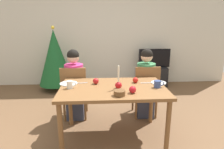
# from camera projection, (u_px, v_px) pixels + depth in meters

# --- Properties ---
(ground_plane) EXTENTS (7.68, 7.68, 0.00)m
(ground_plane) POSITION_uv_depth(u_px,v_px,m) (113.00, 137.00, 2.80)
(ground_plane) COLOR brown
(back_wall) EXTENTS (6.40, 0.10, 2.60)m
(back_wall) POSITION_uv_depth(u_px,v_px,m) (106.00, 34.00, 4.97)
(back_wall) COLOR beige
(back_wall) RESTS_ON ground
(dining_table) EXTENTS (1.40, 0.90, 0.75)m
(dining_table) POSITION_uv_depth(u_px,v_px,m) (113.00, 93.00, 2.63)
(dining_table) COLOR brown
(dining_table) RESTS_ON ground
(chair_left) EXTENTS (0.40, 0.40, 0.90)m
(chair_left) POSITION_uv_depth(u_px,v_px,m) (75.00, 90.00, 3.22)
(chair_left) COLOR brown
(chair_left) RESTS_ON ground
(chair_right) EXTENTS (0.40, 0.40, 0.90)m
(chair_right) POSITION_uv_depth(u_px,v_px,m) (146.00, 88.00, 3.29)
(chair_right) COLOR brown
(chair_right) RESTS_ON ground
(person_left_child) EXTENTS (0.30, 0.30, 1.17)m
(person_left_child) POSITION_uv_depth(u_px,v_px,m) (75.00, 86.00, 3.24)
(person_left_child) COLOR #33384C
(person_left_child) RESTS_ON ground
(person_right_child) EXTENTS (0.30, 0.30, 1.17)m
(person_right_child) POSITION_uv_depth(u_px,v_px,m) (145.00, 84.00, 3.31)
(person_right_child) COLOR #33384C
(person_right_child) RESTS_ON ground
(tv_stand) EXTENTS (0.64, 0.40, 0.48)m
(tv_stand) POSITION_uv_depth(u_px,v_px,m) (153.00, 76.00, 5.03)
(tv_stand) COLOR black
(tv_stand) RESTS_ON ground
(tv) EXTENTS (0.79, 0.05, 0.46)m
(tv) POSITION_uv_depth(u_px,v_px,m) (154.00, 58.00, 4.91)
(tv) COLOR black
(tv) RESTS_ON tv_stand
(christmas_tree) EXTENTS (0.80, 0.80, 1.51)m
(christmas_tree) POSITION_uv_depth(u_px,v_px,m) (55.00, 57.00, 4.59)
(christmas_tree) COLOR brown
(christmas_tree) RESTS_ON ground
(candle_centerpiece) EXTENTS (0.09, 0.09, 0.30)m
(candle_centerpiece) POSITION_uv_depth(u_px,v_px,m) (118.00, 84.00, 2.53)
(candle_centerpiece) COLOR red
(candle_centerpiece) RESTS_ON dining_table
(plate_left) EXTENTS (0.24, 0.24, 0.01)m
(plate_left) POSITION_uv_depth(u_px,v_px,m) (69.00, 83.00, 2.75)
(plate_left) COLOR silver
(plate_left) RESTS_ON dining_table
(plate_right) EXTENTS (0.21, 0.21, 0.01)m
(plate_right) POSITION_uv_depth(u_px,v_px,m) (159.00, 83.00, 2.78)
(plate_right) COLOR white
(plate_right) RESTS_ON dining_table
(mug_left) EXTENTS (0.12, 0.08, 0.10)m
(mug_left) POSITION_uv_depth(u_px,v_px,m) (70.00, 85.00, 2.55)
(mug_left) COLOR silver
(mug_left) RESTS_ON dining_table
(mug_right) EXTENTS (0.14, 0.09, 0.09)m
(mug_right) POSITION_uv_depth(u_px,v_px,m) (158.00, 84.00, 2.58)
(mug_right) COLOR #33477F
(mug_right) RESTS_ON dining_table
(fork_left) EXTENTS (0.18, 0.04, 0.01)m
(fork_left) POSITION_uv_depth(u_px,v_px,m) (81.00, 83.00, 2.77)
(fork_left) COLOR silver
(fork_left) RESTS_ON dining_table
(fork_right) EXTENTS (0.18, 0.02, 0.01)m
(fork_right) POSITION_uv_depth(u_px,v_px,m) (147.00, 83.00, 2.78)
(fork_right) COLOR silver
(fork_right) RESTS_ON dining_table
(bowl_walnuts) EXTENTS (0.14, 0.14, 0.06)m
(bowl_walnuts) POSITION_uv_depth(u_px,v_px,m) (119.00, 93.00, 2.30)
(bowl_walnuts) COLOR brown
(bowl_walnuts) RESTS_ON dining_table
(apple_near_candle) EXTENTS (0.08, 0.08, 0.08)m
(apple_near_candle) POSITION_uv_depth(u_px,v_px,m) (96.00, 81.00, 2.73)
(apple_near_candle) COLOR #B01C1E
(apple_near_candle) RESTS_ON dining_table
(apple_by_left_plate) EXTENTS (0.09, 0.09, 0.09)m
(apple_by_left_plate) POSITION_uv_depth(u_px,v_px,m) (133.00, 90.00, 2.38)
(apple_by_left_plate) COLOR red
(apple_by_left_plate) RESTS_ON dining_table
(apple_by_right_mug) EXTENTS (0.08, 0.08, 0.08)m
(apple_by_right_mug) POSITION_uv_depth(u_px,v_px,m) (135.00, 80.00, 2.79)
(apple_by_right_mug) COLOR red
(apple_by_right_mug) RESTS_ON dining_table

